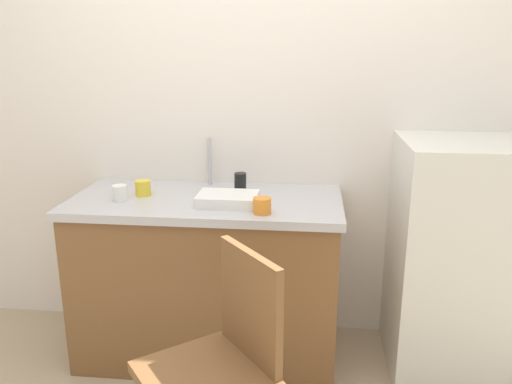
# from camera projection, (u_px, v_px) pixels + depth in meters

# --- Properties ---
(back_wall) EXTENTS (4.80, 0.10, 2.50)m
(back_wall) POSITION_uv_depth(u_px,v_px,m) (250.00, 106.00, 2.71)
(back_wall) COLOR white
(back_wall) RESTS_ON ground_plane
(cabinet_base) EXTENTS (1.28, 0.60, 0.81)m
(cabinet_base) POSITION_uv_depth(u_px,v_px,m) (209.00, 280.00, 2.63)
(cabinet_base) COLOR brown
(cabinet_base) RESTS_ON ground_plane
(countertop) EXTENTS (1.32, 0.64, 0.04)m
(countertop) POSITION_uv_depth(u_px,v_px,m) (206.00, 201.00, 2.51)
(countertop) COLOR #B7B7BC
(countertop) RESTS_ON cabinet_base
(faucet) EXTENTS (0.02, 0.02, 0.25)m
(faucet) POSITION_uv_depth(u_px,v_px,m) (210.00, 161.00, 2.71)
(faucet) COLOR #B7B7BC
(faucet) RESTS_ON countertop
(refrigerator) EXTENTS (0.64, 0.57, 1.14)m
(refrigerator) POSITION_uv_depth(u_px,v_px,m) (462.00, 259.00, 2.47)
(refrigerator) COLOR silver
(refrigerator) RESTS_ON ground_plane
(chair) EXTENTS (0.56, 0.56, 0.89)m
(chair) POSITION_uv_depth(u_px,v_px,m) (220.00, 364.00, 1.77)
(chair) COLOR brown
(chair) RESTS_ON ground_plane
(dish_tray) EXTENTS (0.28, 0.20, 0.05)m
(dish_tray) POSITION_uv_depth(u_px,v_px,m) (228.00, 199.00, 2.40)
(dish_tray) COLOR white
(dish_tray) RESTS_ON countertop
(cup_yellow) EXTENTS (0.08, 0.08, 0.08)m
(cup_yellow) POSITION_uv_depth(u_px,v_px,m) (143.00, 188.00, 2.54)
(cup_yellow) COLOR yellow
(cup_yellow) RESTS_ON countertop
(cup_black) EXTENTS (0.06, 0.06, 0.09)m
(cup_black) POSITION_uv_depth(u_px,v_px,m) (240.00, 182.00, 2.60)
(cup_black) COLOR black
(cup_black) RESTS_ON countertop
(cup_white) EXTENTS (0.07, 0.07, 0.07)m
(cup_white) POSITION_uv_depth(u_px,v_px,m) (120.00, 193.00, 2.45)
(cup_white) COLOR white
(cup_white) RESTS_ON countertop
(cup_orange) EXTENTS (0.08, 0.08, 0.07)m
(cup_orange) POSITION_uv_depth(u_px,v_px,m) (262.00, 206.00, 2.26)
(cup_orange) COLOR orange
(cup_orange) RESTS_ON countertop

